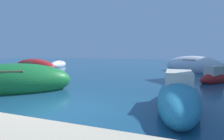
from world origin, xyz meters
name	(u,v)px	position (x,y,z in m)	size (l,w,h in m)	color
ground	(64,110)	(0.00, 0.00, 0.00)	(80.00, 80.00, 0.00)	navy
quay_promenade	(195,123)	(4.32, -0.37, 0.25)	(44.00, 32.00, 0.50)	beige
moored_boat_0	(34,68)	(-9.29, 8.56, 0.48)	(5.62, 2.82, 1.74)	#B21E1E
moored_boat_1	(16,81)	(-4.14, 1.69, 0.53)	(5.86, 4.96, 1.92)	#197233
moored_boat_2	(58,65)	(-10.74, 14.36, 0.30)	(1.62, 3.68, 1.06)	white
moored_boat_3	(178,97)	(3.94, 1.56, 0.42)	(1.48, 4.90, 1.66)	teal
moored_boat_4	(193,66)	(5.56, 14.13, 0.58)	(6.13, 4.86, 2.08)	white
moored_boat_5	(215,77)	(6.43, 8.20, 0.34)	(2.79, 3.12, 1.33)	#B21E1E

